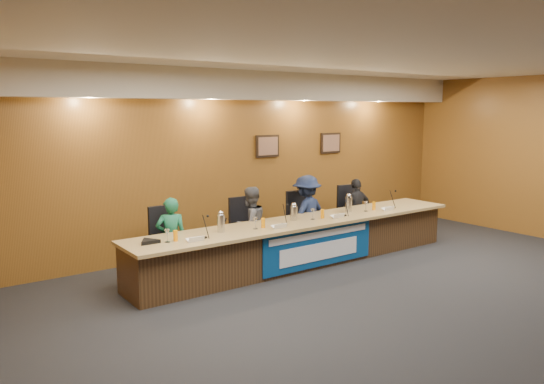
{
  "coord_description": "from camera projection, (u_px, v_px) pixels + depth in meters",
  "views": [
    {
      "loc": [
        -5.41,
        -4.19,
        2.52
      ],
      "look_at": [
        -0.48,
        2.61,
        1.22
      ],
      "focal_mm": 35.0,
      "sensor_mm": 36.0,
      "label": 1
    }
  ],
  "objects": [
    {
      "name": "nameplate_b",
      "position": [
        280.0,
        226.0,
        8.01
      ],
      "size": [
        0.24,
        0.08,
        0.1
      ],
      "primitive_type": "cube",
      "rotation": [
        0.31,
        0.0,
        0.0
      ],
      "color": "white",
      "rests_on": "dais_top"
    },
    {
      "name": "nameplate_d",
      "position": [
        389.0,
        208.0,
        9.44
      ],
      "size": [
        0.24,
        0.08,
        0.1
      ],
      "primitive_type": "cube",
      "rotation": [
        0.31,
        0.0,
        0.0
      ],
      "color": "white",
      "rests_on": "dais_top"
    },
    {
      "name": "microphone_a",
      "position": [
        205.0,
        237.0,
        7.41
      ],
      "size": [
        0.07,
        0.07,
        0.02
      ],
      "primitive_type": "cylinder",
      "color": "black",
      "rests_on": "dais_top"
    },
    {
      "name": "water_glass_b",
      "position": [
        255.0,
        223.0,
        7.95
      ],
      "size": [
        0.08,
        0.08,
        0.18
      ],
      "primitive_type": "cylinder",
      "color": "silver",
      "rests_on": "dais_top"
    },
    {
      "name": "juice_glass_a",
      "position": [
        176.0,
        236.0,
        7.23
      ],
      "size": [
        0.06,
        0.06,
        0.15
      ],
      "primitive_type": "cylinder",
      "color": "orange",
      "rests_on": "dais_top"
    },
    {
      "name": "water_glass_a",
      "position": [
        167.0,
        236.0,
        7.15
      ],
      "size": [
        0.08,
        0.08,
        0.18
      ],
      "primitive_type": "cylinder",
      "color": "silver",
      "rests_on": "dais_top"
    },
    {
      "name": "ceiling",
      "position": [
        431.0,
        53.0,
        6.38
      ],
      "size": [
        10.0,
        8.0,
        0.04
      ],
      "primitive_type": "cube",
      "color": "silver",
      "rests_on": "wall_back"
    },
    {
      "name": "dais_top",
      "position": [
        305.0,
        221.0,
        8.64
      ],
      "size": [
        6.1,
        0.95,
        0.05
      ],
      "primitive_type": "cube",
      "color": "#987B4A",
      "rests_on": "dais_body"
    },
    {
      "name": "carafe_mid",
      "position": [
        294.0,
        213.0,
        8.59
      ],
      "size": [
        0.12,
        0.12,
        0.23
      ],
      "primitive_type": "cylinder",
      "color": "silver",
      "rests_on": "dais_top"
    },
    {
      "name": "speakerphone",
      "position": [
        149.0,
        241.0,
        7.12
      ],
      "size": [
        0.32,
        0.32,
        0.05
      ],
      "primitive_type": "cylinder",
      "color": "black",
      "rests_on": "dais_top"
    },
    {
      "name": "juice_glass_c",
      "position": [
        322.0,
        214.0,
        8.75
      ],
      "size": [
        0.06,
        0.06,
        0.15
      ],
      "primitive_type": "cylinder",
      "color": "orange",
      "rests_on": "dais_top"
    },
    {
      "name": "office_chair_b",
      "position": [
        247.0,
        233.0,
        8.86
      ],
      "size": [
        0.49,
        0.49,
        0.08
      ],
      "primitive_type": "cube",
      "rotation": [
        0.0,
        0.0,
        -0.01
      ],
      "color": "black",
      "rests_on": "floor"
    },
    {
      "name": "microphone_c",
      "position": [
        345.0,
        215.0,
        8.97
      ],
      "size": [
        0.07,
        0.07,
        0.02
      ],
      "primitive_type": "cylinder",
      "color": "black",
      "rests_on": "dais_top"
    },
    {
      "name": "office_chair_a",
      "position": [
        169.0,
        246.0,
        8.03
      ],
      "size": [
        0.5,
        0.5,
        0.08
      ],
      "primitive_type": "cube",
      "rotation": [
        0.0,
        0.0,
        0.03
      ],
      "color": "black",
      "rests_on": "floor"
    },
    {
      "name": "panelist_b",
      "position": [
        250.0,
        225.0,
        8.75
      ],
      "size": [
        0.68,
        0.57,
        1.28
      ],
      "primitive_type": "imported",
      "rotation": [
        0.0,
        0.0,
        3.28
      ],
      "color": "#454549",
      "rests_on": "floor"
    },
    {
      "name": "floor",
      "position": [
        420.0,
        306.0,
        6.87
      ],
      "size": [
        10.0,
        10.0,
        0.0
      ],
      "primitive_type": "plane",
      "color": "black",
      "rests_on": "ground"
    },
    {
      "name": "microphone_b",
      "position": [
        283.0,
        224.0,
        8.27
      ],
      "size": [
        0.07,
        0.07,
        0.02
      ],
      "primitive_type": "cylinder",
      "color": "black",
      "rests_on": "dais_top"
    },
    {
      "name": "carafe_left",
      "position": [
        221.0,
        223.0,
        7.75
      ],
      "size": [
        0.11,
        0.11,
        0.26
      ],
      "primitive_type": "cylinder",
      "color": "silver",
      "rests_on": "dais_top"
    },
    {
      "name": "water_glass_d",
      "position": [
        366.0,
        206.0,
        9.35
      ],
      "size": [
        0.08,
        0.08,
        0.18
      ],
      "primitive_type": "cylinder",
      "color": "silver",
      "rests_on": "dais_top"
    },
    {
      "name": "microphone_d",
      "position": [
        391.0,
        208.0,
        9.67
      ],
      "size": [
        0.07,
        0.07,
        0.02
      ],
      "primitive_type": "cylinder",
      "color": "black",
      "rests_on": "dais_top"
    },
    {
      "name": "wall_photo_left",
      "position": [
        267.0,
        146.0,
        10.0
      ],
      "size": [
        0.52,
        0.04,
        0.42
      ],
      "primitive_type": "cube",
      "color": "black",
      "rests_on": "wall_back"
    },
    {
      "name": "office_chair_d",
      "position": [
        352.0,
        216.0,
        10.28
      ],
      "size": [
        0.55,
        0.55,
        0.08
      ],
      "primitive_type": "cube",
      "rotation": [
        0.0,
        0.0,
        -0.16
      ],
      "color": "black",
      "rests_on": "floor"
    },
    {
      "name": "soffit",
      "position": [
        256.0,
        86.0,
        9.42
      ],
      "size": [
        10.0,
        0.5,
        0.5
      ],
      "primitive_type": "cube",
      "color": "beige",
      "rests_on": "wall_back"
    },
    {
      "name": "banner",
      "position": [
        320.0,
        247.0,
        8.4
      ],
      "size": [
        2.2,
        0.02,
        0.65
      ],
      "primitive_type": "cube",
      "color": "navy",
      "rests_on": "dais_body"
    },
    {
      "name": "wall_back",
      "position": [
        249.0,
        160.0,
        9.83
      ],
      "size": [
        10.0,
        0.04,
        3.2
      ],
      "primitive_type": "cube",
      "color": "brown",
      "rests_on": "floor"
    },
    {
      "name": "panelist_a",
      "position": [
        171.0,
        238.0,
        7.93
      ],
      "size": [
        0.53,
        0.44,
        1.24
      ],
      "primitive_type": "imported",
      "rotation": [
        0.0,
        0.0,
        2.77
      ],
      "color": "#165D3F",
      "rests_on": "floor"
    },
    {
      "name": "juice_glass_d",
      "position": [
        374.0,
        206.0,
        9.48
      ],
      "size": [
        0.06,
        0.06,
        0.15
      ],
      "primitive_type": "cylinder",
      "color": "orange",
      "rests_on": "dais_top"
    },
    {
      "name": "banner_text_upper",
      "position": [
        320.0,
        234.0,
        8.36
      ],
      "size": [
        2.0,
        0.01,
        0.1
      ],
      "primitive_type": "cube",
      "color": "silver",
      "rests_on": "banner"
    },
    {
      "name": "water_glass_c",
      "position": [
        313.0,
        214.0,
        8.65
      ],
      "size": [
        0.08,
        0.08,
        0.18
      ],
      "primitive_type": "cylinder",
      "color": "silver",
      "rests_on": "dais_top"
    },
    {
      "name": "carafe_right",
      "position": [
        349.0,
        204.0,
        9.32
      ],
      "size": [
        0.12,
        0.12,
        0.26
      ],
      "primitive_type": "cylinder",
      "color": "silver",
      "rests_on": "dais_top"
    },
    {
      "name": "nameplate_c",
      "position": [
        339.0,
        215.0,
        8.78
      ],
      "size": [
        0.24,
        0.08,
        0.1
      ],
      "primitive_type": "cube",
      "rotation": [
        0.31,
        0.0,
        0.0
      ],
      "color": "white",
      "rests_on": "dais_top"
    },
    {
      "name": "dais_body",
      "position": [
        303.0,
        243.0,
        8.74
      ],
      "size": [
        6.0,
        0.8,
        0.7
      ],
      "primitive_type": "cube",
      "color": "#3B2715",
      "rests_on": "floor"
    },
    {
      "name": "nameplate_a",
      "position": [
        196.0,
        239.0,
        7.19
      ],
      "size": [
        0.24,
        0.08,
        0.1
      ],
      "primitive_type": "cube",
      "rotation": [
        0.31,
        0.0,
        0.0
      ],
      "color": "white",
      "rests_on": "dais_top"
    },
    {
      "name": "office_chair_c",
      "position": [
        303.0,
        224.0,
        9.56
      ],
      "size": [
        0.49,
        0.49,
        0.08
      ],
      "primitive_type": "cube",
      "rotation": [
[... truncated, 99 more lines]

